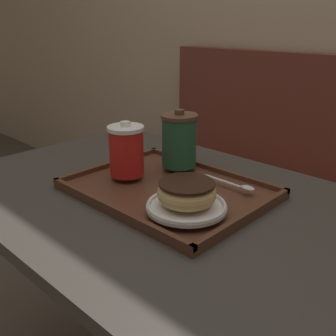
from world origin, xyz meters
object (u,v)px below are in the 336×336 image
(coffee_cup_rear, at_px, (179,140))
(donut_chocolate_glazed, at_px, (187,192))
(spoon, at_px, (240,186))
(coffee_cup_front, at_px, (126,150))

(coffee_cup_rear, xyz_separation_m, donut_chocolate_glazed, (0.19, -0.18, -0.03))
(coffee_cup_rear, bearing_deg, spoon, -4.06)
(donut_chocolate_glazed, distance_m, spoon, 0.17)
(coffee_cup_front, xyz_separation_m, spoon, (0.26, 0.13, -0.06))
(coffee_cup_rear, relative_size, spoon, 1.05)
(coffee_cup_front, xyz_separation_m, coffee_cup_rear, (0.05, 0.14, 0.01))
(donut_chocolate_glazed, xyz_separation_m, spoon, (0.02, 0.17, -0.03))
(coffee_cup_front, height_order, coffee_cup_rear, coffee_cup_rear)
(coffee_cup_front, distance_m, spoon, 0.29)
(spoon, bearing_deg, coffee_cup_rear, 177.05)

